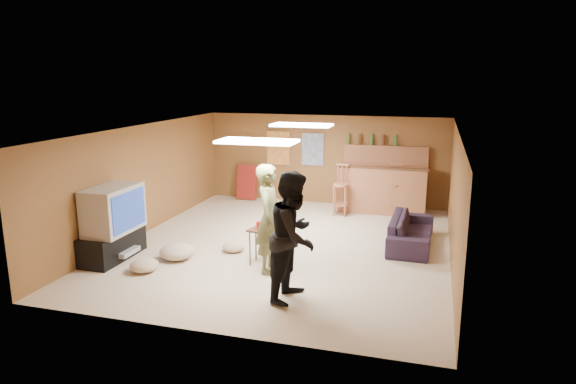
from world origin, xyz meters
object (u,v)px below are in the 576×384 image
(tv_body, at_px, (113,209))
(bar_counter, at_px, (382,189))
(tray_table, at_px, (264,246))
(person_black, at_px, (294,236))
(sofa, at_px, (411,231))
(person_olive, at_px, (270,219))

(tv_body, distance_m, bar_counter, 6.09)
(tray_table, bearing_deg, person_black, -54.06)
(sofa, bearing_deg, tray_table, 127.06)
(tv_body, relative_size, tray_table, 1.79)
(person_olive, xyz_separation_m, person_black, (0.66, -0.90, 0.04))
(person_olive, xyz_separation_m, sofa, (2.17, 1.97, -0.61))
(person_black, distance_m, sofa, 3.31)
(bar_counter, bearing_deg, tray_table, -111.72)
(bar_counter, xyz_separation_m, person_olive, (-1.38, -4.23, 0.34))
(tray_table, bearing_deg, tv_body, -169.22)
(bar_counter, height_order, sofa, bar_counter)
(bar_counter, height_order, tray_table, bar_counter)
(person_olive, bearing_deg, tv_body, 91.23)
(sofa, distance_m, tray_table, 2.91)
(person_black, bearing_deg, tray_table, 43.45)
(tv_body, relative_size, person_black, 0.59)
(tv_body, height_order, sofa, tv_body)
(sofa, bearing_deg, person_olive, 133.66)
(tv_body, xyz_separation_m, sofa, (4.94, 2.19, -0.62))
(bar_counter, distance_m, sofa, 2.41)
(bar_counter, relative_size, person_olive, 1.12)
(tv_body, bearing_deg, tray_table, 10.78)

